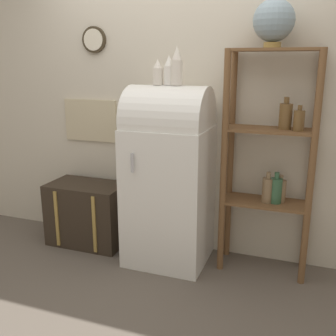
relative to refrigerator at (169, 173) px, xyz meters
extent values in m
plane|color=#60564C|center=(0.00, -0.26, -0.77)|extent=(12.00, 12.00, 0.00)
cube|color=beige|center=(0.00, 0.32, 0.58)|extent=(7.00, 0.05, 2.70)
cylinder|color=#382D1E|center=(-0.80, 0.28, 1.07)|extent=(0.23, 0.03, 0.23)
cylinder|color=beige|center=(-0.80, 0.26, 1.07)|extent=(0.18, 0.01, 0.18)
cube|color=#C6B793|center=(-0.88, 0.28, 0.35)|extent=(0.53, 0.02, 0.38)
cube|color=white|center=(0.00, 0.00, -0.19)|extent=(0.66, 0.58, 1.15)
cylinder|color=white|center=(0.00, 0.00, 0.43)|extent=(0.64, 0.55, 0.55)
cylinder|color=#B7B7BC|center=(-0.18, -0.31, 0.15)|extent=(0.02, 0.02, 0.15)
cube|color=#33281E|center=(-0.82, 0.04, -0.48)|extent=(0.70, 0.41, 0.57)
cube|color=#AD8942|center=(-1.01, -0.17, -0.48)|extent=(0.03, 0.01, 0.52)
cube|color=#AD8942|center=(-0.63, -0.17, -0.48)|extent=(0.03, 0.01, 0.52)
cylinder|color=brown|center=(0.46, -0.02, 0.10)|extent=(0.05, 0.05, 1.75)
cylinder|color=brown|center=(1.09, -0.02, 0.10)|extent=(0.05, 0.05, 1.75)
cylinder|color=brown|center=(0.46, 0.25, 0.10)|extent=(0.05, 0.05, 1.75)
cylinder|color=brown|center=(1.09, 0.25, 0.10)|extent=(0.05, 0.05, 1.75)
cube|color=brown|center=(0.78, 0.11, -0.20)|extent=(0.67, 0.30, 0.02)
cube|color=brown|center=(0.78, 0.11, 0.39)|extent=(0.67, 0.30, 0.02)
cube|color=brown|center=(0.78, 0.11, 0.97)|extent=(0.67, 0.30, 0.02)
cylinder|color=#7F6647|center=(0.88, 0.15, -0.10)|extent=(0.09, 0.09, 0.17)
cylinder|color=#7F6647|center=(0.88, 0.15, 0.01)|extent=(0.04, 0.04, 0.04)
cylinder|color=#7F6647|center=(0.79, 0.10, -0.09)|extent=(0.09, 0.09, 0.20)
cylinder|color=#7F6647|center=(0.79, 0.10, 0.04)|extent=(0.03, 0.03, 0.05)
cylinder|color=brown|center=(0.88, 0.12, 0.49)|extent=(0.10, 0.10, 0.19)
cylinder|color=brown|center=(0.88, 0.12, 0.61)|extent=(0.04, 0.04, 0.05)
cylinder|color=#335B3D|center=(0.85, 0.11, -0.09)|extent=(0.09, 0.09, 0.20)
cylinder|color=#335B3D|center=(0.85, 0.11, 0.04)|extent=(0.04, 0.04, 0.05)
cylinder|color=brown|center=(0.98, 0.08, 0.47)|extent=(0.08, 0.08, 0.15)
cylinder|color=brown|center=(0.98, 0.08, 0.56)|extent=(0.03, 0.03, 0.04)
cylinder|color=#AD8942|center=(0.75, 0.09, 1.00)|extent=(0.12, 0.12, 0.04)
sphere|color=#7F939E|center=(0.75, 0.09, 1.16)|extent=(0.29, 0.29, 0.29)
cylinder|color=silver|center=(-0.09, 0.00, 0.77)|extent=(0.08, 0.08, 0.13)
cone|color=silver|center=(-0.09, 0.00, 0.87)|extent=(0.07, 0.07, 0.07)
cylinder|color=white|center=(0.00, 0.01, 0.78)|extent=(0.08, 0.08, 0.15)
cone|color=white|center=(0.00, 0.01, 0.89)|extent=(0.07, 0.07, 0.08)
cylinder|color=silver|center=(0.07, -0.01, 0.80)|extent=(0.09, 0.09, 0.19)
cone|color=silver|center=(0.07, -0.01, 0.95)|extent=(0.07, 0.07, 0.10)
camera|label=1|loc=(1.05, -2.91, 0.89)|focal=42.00mm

